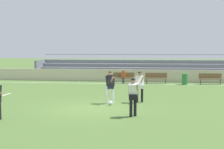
{
  "coord_description": "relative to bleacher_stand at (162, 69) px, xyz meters",
  "views": [
    {
      "loc": [
        2.92,
        -14.45,
        2.85
      ],
      "look_at": [
        0.51,
        3.28,
        1.39
      ],
      "focal_mm": 49.55,
      "sensor_mm": 36.0,
      "label": 1
    }
  ],
  "objects": [
    {
      "name": "player_white_wide_left",
      "position": [
        -1.63,
        -16.58,
        -0.02
      ],
      "size": [
        0.45,
        0.49,
        1.64
      ],
      "color": "black",
      "rests_on": "ground"
    },
    {
      "name": "bleacher_stand",
      "position": [
        0.0,
        0.0,
        0.0
      ],
      "size": [
        24.14,
        2.96,
        2.36
      ],
      "color": "#B2B2B7",
      "rests_on": "ground"
    },
    {
      "name": "bench_near_bin",
      "position": [
        -0.58,
        -3.73,
        -0.45
      ],
      "size": [
        1.8,
        0.4,
        0.9
      ],
      "color": "brown",
      "rests_on": "ground"
    },
    {
      "name": "bench_far_left",
      "position": [
        3.77,
        -3.73,
        -0.45
      ],
      "size": [
        1.8,
        0.4,
        0.9
      ],
      "color": "brown",
      "rests_on": "ground"
    },
    {
      "name": "player_dark_wide_right",
      "position": [
        -3.05,
        -13.51,
        0.03
      ],
      "size": [
        0.52,
        0.74,
        1.7
      ],
      "color": "white",
      "rests_on": "ground"
    },
    {
      "name": "trash_bin",
      "position": [
        1.71,
        -4.08,
        -0.55
      ],
      "size": [
        0.45,
        0.45,
        0.89
      ],
      "primitive_type": "cylinder",
      "color": "#2D7F3D",
      "rests_on": "ground"
    },
    {
      "name": "soccer_ball",
      "position": [
        -2.96,
        -14.01,
        -0.88
      ],
      "size": [
        0.22,
        0.22,
        0.22
      ],
      "primitive_type": "sphere",
      "color": "white",
      "rests_on": "ground"
    },
    {
      "name": "bench_near_wall_gap",
      "position": [
        -3.29,
        -3.73,
        -0.45
      ],
      "size": [
        1.8,
        0.4,
        0.9
      ],
      "color": "brown",
      "rests_on": "ground"
    },
    {
      "name": "player_white_deep_cover",
      "position": [
        -1.52,
        -13.04,
        0.01
      ],
      "size": [
        0.51,
        0.72,
        1.67
      ],
      "color": "black",
      "rests_on": "ground"
    },
    {
      "name": "spectator_seated",
      "position": [
        -3.29,
        -3.85,
        -0.29
      ],
      "size": [
        0.36,
        0.42,
        1.21
      ],
      "color": "#2D2D38",
      "rests_on": "ground"
    },
    {
      "name": "ground_plane",
      "position": [
        -3.7,
        -15.05,
        -0.99
      ],
      "size": [
        160.0,
        160.0,
        0.0
      ],
      "primitive_type": "plane",
      "color": "#4C6B30"
    },
    {
      "name": "sideline_wall",
      "position": [
        -3.7,
        -2.28,
        -0.46
      ],
      "size": [
        48.0,
        0.16,
        1.06
      ],
      "primitive_type": "cube",
      "color": "beige",
      "rests_on": "ground"
    },
    {
      "name": "field_line_sideline",
      "position": [
        -3.7,
        -4.27,
        -0.99
      ],
      "size": [
        44.0,
        0.12,
        0.01
      ],
      "primitive_type": "cube",
      "color": "white",
      "rests_on": "ground"
    }
  ]
}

